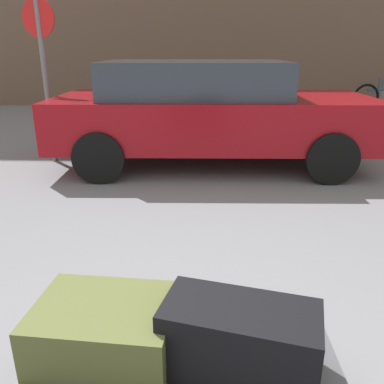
{
  "coord_description": "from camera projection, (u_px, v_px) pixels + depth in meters",
  "views": [
    {
      "loc": [
        0.09,
        -1.27,
        1.59
      ],
      "look_at": [
        0.0,
        1.2,
        0.69
      ],
      "focal_mm": 37.25,
      "sensor_mm": 36.0,
      "label": 1
    }
  ],
  "objects": [
    {
      "name": "parked_car",
      "position": [
        208.0,
        111.0,
        5.52
      ],
      "size": [
        4.34,
        2.0,
        1.42
      ],
      "color": "maroon",
      "rests_on": "ground_plane"
    },
    {
      "name": "no_parking_sign",
      "position": [
        44.0,
        64.0,
        5.45
      ],
      "size": [
        0.49,
        0.15,
        2.21
      ],
      "color": "slate",
      "rests_on": "ground_plane"
    },
    {
      "name": "duffel_bag_black_front_left",
      "position": [
        240.0,
        340.0,
        1.59
      ],
      "size": [
        0.67,
        0.44,
        0.3
      ],
      "primitive_type": "cube",
      "rotation": [
        0.0,
        0.0,
        -0.25
      ],
      "color": "black",
      "rests_on": "luggage_cart"
    },
    {
      "name": "bollard_kerb_near",
      "position": [
        328.0,
        107.0,
        8.92
      ],
      "size": [
        0.23,
        0.23,
        0.67
      ],
      "primitive_type": "cylinder",
      "color": "#72665B",
      "rests_on": "ground_plane"
    },
    {
      "name": "suitcase_olive_center",
      "position": [
        105.0,
        328.0,
        1.71
      ],
      "size": [
        0.62,
        0.48,
        0.23
      ],
      "primitive_type": "cube",
      "rotation": [
        0.0,
        0.0,
        -0.08
      ],
      "color": "#4C5128",
      "rests_on": "luggage_cart"
    },
    {
      "name": "bollard_kerb_mid",
      "position": [
        383.0,
        107.0,
        8.87
      ],
      "size": [
        0.23,
        0.23,
        0.67
      ],
      "primitive_type": "cylinder",
      "color": "#72665B",
      "rests_on": "ground_plane"
    },
    {
      "name": "bicycle_leaning",
      "position": [
        384.0,
        97.0,
        10.26
      ],
      "size": [
        1.74,
        0.38,
        0.96
      ],
      "color": "black",
      "rests_on": "ground_plane"
    }
  ]
}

